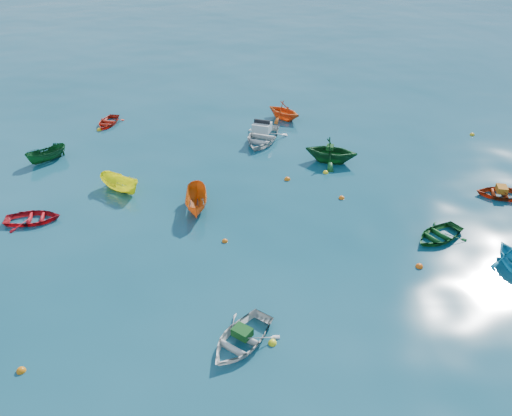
{
  "coord_description": "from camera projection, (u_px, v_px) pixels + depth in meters",
  "views": [
    {
      "loc": [
        -0.54,
        -17.82,
        14.87
      ],
      "look_at": [
        0.0,
        5.0,
        0.4
      ],
      "focal_mm": 35.0,
      "sensor_mm": 36.0,
      "label": 1
    }
  ],
  "objects": [
    {
      "name": "ground",
      "position": [
        259.0,
        273.0,
        23.02
      ],
      "size": [
        160.0,
        160.0,
        0.0
      ],
      "primitive_type": "plane",
      "color": "#0A3D4F",
      "rests_on": "ground"
    },
    {
      "name": "dinghy_white_near",
      "position": [
        241.0,
        343.0,
        19.46
      ],
      "size": [
        3.76,
        3.96,
        0.67
      ],
      "primitive_type": "imported",
      "rotation": [
        0.0,
        0.0,
        -0.63
      ],
      "color": "silver",
      "rests_on": "ground"
    },
    {
      "name": "sampan_yellow_mid",
      "position": [
        121.0,
        191.0,
        29.37
      ],
      "size": [
        3.0,
        2.54,
        1.12
      ],
      "primitive_type": "imported",
      "rotation": [
        0.0,
        0.0,
        0.97
      ],
      "color": "#FFF516",
      "rests_on": "ground"
    },
    {
      "name": "dinghy_green_e",
      "position": [
        438.0,
        238.0,
        25.37
      ],
      "size": [
        3.56,
        3.31,
        0.6
      ],
      "primitive_type": "imported",
      "rotation": [
        0.0,
        0.0,
        -1.0
      ],
      "color": "#114919",
      "rests_on": "ground"
    },
    {
      "name": "dinghy_cyan_se",
      "position": [
        510.0,
        265.0,
        23.51
      ],
      "size": [
        2.1,
        2.41,
        1.24
      ],
      "primitive_type": "imported",
      "rotation": [
        0.0,
        0.0,
        0.03
      ],
      "color": "#1D92B5",
      "rests_on": "ground"
    },
    {
      "name": "dinghy_red_nw",
      "position": [
        34.0,
        221.0,
        26.66
      ],
      "size": [
        3.09,
        2.38,
        0.59
      ],
      "primitive_type": "imported",
      "rotation": [
        0.0,
        0.0,
        1.69
      ],
      "color": "red",
      "rests_on": "ground"
    },
    {
      "name": "sampan_orange_n",
      "position": [
        197.0,
        209.0,
        27.69
      ],
      "size": [
        1.34,
        3.21,
        1.22
      ],
      "primitive_type": "imported",
      "rotation": [
        0.0,
        0.0,
        0.05
      ],
      "color": "#CF5C13",
      "rests_on": "ground"
    },
    {
      "name": "dinghy_green_n",
      "position": [
        330.0,
        162.0,
        32.55
      ],
      "size": [
        4.05,
        3.74,
        1.77
      ],
      "primitive_type": "imported",
      "rotation": [
        0.0,
        0.0,
        1.28
      ],
      "color": "#114B1E",
      "rests_on": "ground"
    },
    {
      "name": "dinghy_red_ne",
      "position": [
        501.0,
        196.0,
        28.84
      ],
      "size": [
        3.26,
        2.63,
        0.6
      ],
      "primitive_type": "imported",
      "rotation": [
        0.0,
        0.0,
        -1.78
      ],
      "color": "#A32D0D",
      "rests_on": "ground"
    },
    {
      "name": "dinghy_red_far",
      "position": [
        108.0,
        124.0,
        37.82
      ],
      "size": [
        2.36,
        2.98,
        0.56
      ],
      "primitive_type": "imported",
      "rotation": [
        0.0,
        0.0,
        -0.17
      ],
      "color": "red",
      "rests_on": "ground"
    },
    {
      "name": "dinghy_orange_far",
      "position": [
        284.0,
        119.0,
        38.69
      ],
      "size": [
        3.82,
        3.8,
        1.52
      ],
      "primitive_type": "imported",
      "rotation": [
        0.0,
        0.0,
        0.82
      ],
      "color": "#F25B16",
      "rests_on": "ground"
    },
    {
      "name": "sampan_green_far",
      "position": [
        48.0,
        161.0,
        32.64
      ],
      "size": [
        2.65,
        2.58,
        1.04
      ],
      "primitive_type": "imported",
      "rotation": [
        0.0,
        0.0,
        -0.82
      ],
      "color": "#10481E",
      "rests_on": "ground"
    },
    {
      "name": "motorboat_white",
      "position": [
        262.0,
        141.0,
        35.28
      ],
      "size": [
        4.31,
        5.05,
        1.48
      ],
      "primitive_type": "imported",
      "rotation": [
        0.0,
        0.0,
        -0.34
      ],
      "color": "silver",
      "rests_on": "ground"
    },
    {
      "name": "tarp_green_a",
      "position": [
        242.0,
        332.0,
        19.25
      ],
      "size": [
        0.9,
        0.86,
        0.35
      ],
      "primitive_type": "cube",
      "rotation": [
        0.0,
        0.0,
        -0.63
      ],
      "color": "#124A18",
      "rests_on": "dinghy_white_near"
    },
    {
      "name": "tarp_green_b",
      "position": [
        330.0,
        147.0,
        32.03
      ],
      "size": [
        0.57,
        0.66,
        0.27
      ],
      "primitive_type": "cube",
      "rotation": [
        0.0,
        0.0,
        1.28
      ],
      "color": "#114716",
      "rests_on": "dinghy_green_n"
    },
    {
      "name": "tarp_orange_b",
      "position": [
        502.0,
        189.0,
        28.61
      ],
      "size": [
        0.68,
        0.82,
        0.35
      ],
      "primitive_type": "cube",
      "rotation": [
        0.0,
        0.0,
        -1.78
      ],
      "color": "#B86012",
      "rests_on": "dinghy_red_ne"
    },
    {
      "name": "buoy_or_a",
      "position": [
        21.0,
        371.0,
        18.31
      ],
      "size": [
        0.35,
        0.35,
        0.35
      ],
      "primitive_type": "sphere",
      "color": "orange",
      "rests_on": "ground"
    },
    {
      "name": "buoy_ye_a",
      "position": [
        272.0,
        343.0,
        19.43
      ],
      "size": [
        0.34,
        0.34,
        0.34
      ],
      "primitive_type": "sphere",
      "color": "yellow",
      "rests_on": "ground"
    },
    {
      "name": "buoy_or_b",
      "position": [
        419.0,
        267.0,
        23.41
      ],
      "size": [
        0.36,
        0.36,
        0.36
      ],
      "primitive_type": "sphere",
      "color": "#EC550C",
      "rests_on": "ground"
    },
    {
      "name": "buoy_or_c",
      "position": [
        225.0,
        242.0,
        25.1
      ],
      "size": [
        0.3,
        0.3,
        0.3
      ],
      "primitive_type": "sphere",
      "color": "#E95E0C",
      "rests_on": "ground"
    },
    {
      "name": "buoy_ye_c",
      "position": [
        326.0,
        173.0,
        31.25
      ],
      "size": [
        0.34,
        0.34,
        0.34
      ],
      "primitive_type": "sphere",
      "color": "yellow",
      "rests_on": "ground"
    },
    {
      "name": "buoy_or_d",
      "position": [
        342.0,
        198.0,
        28.64
      ],
      "size": [
        0.34,
        0.34,
        0.34
      ],
      "primitive_type": "sphere",
      "color": "#FF650D",
      "rests_on": "ground"
    },
    {
      "name": "buoy_ye_d",
      "position": [
        99.0,
        130.0,
        36.85
      ],
      "size": [
        0.38,
        0.38,
        0.38
      ],
      "primitive_type": "sphere",
      "color": "gold",
      "rests_on": "ground"
    },
    {
      "name": "buoy_or_e",
      "position": [
        287.0,
        180.0,
        30.51
      ],
      "size": [
        0.37,
        0.37,
        0.37
      ],
      "primitive_type": "sphere",
      "color": "orange",
      "rests_on": "ground"
    },
    {
      "name": "buoy_ye_e",
      "position": [
        472.0,
        135.0,
        36.12
      ],
      "size": [
        0.35,
        0.35,
        0.35
      ],
      "primitive_type": "sphere",
      "color": "gold",
      "rests_on": "ground"
    }
  ]
}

